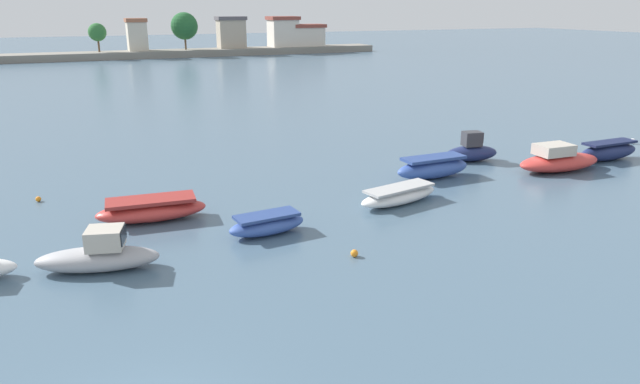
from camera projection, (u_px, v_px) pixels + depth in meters
name	position (u px, v px, depth m)	size (l,w,h in m)	color
moored_boat_2	(99.00, 255.00, 21.57)	(4.75, 2.58, 1.65)	#9E9EA3
moored_boat_3	(152.00, 210.00, 26.64)	(5.09, 2.19, 1.06)	#C63833
moored_boat_4	(267.00, 224.00, 25.05)	(3.57, 1.66, 0.91)	#3856A8
moored_boat_5	(399.00, 195.00, 28.96)	(4.94, 2.39, 0.87)	white
moored_boat_6	(433.00, 168.00, 33.22)	(4.70, 1.62, 1.26)	#3856A8
moored_boat_7	(472.00, 151.00, 36.81)	(3.65, 1.98, 1.91)	navy
moored_boat_8	(558.00, 160.00, 34.67)	(5.65, 2.44, 1.67)	#C63833
moored_boat_9	(608.00, 151.00, 37.04)	(4.70, 1.37, 1.23)	navy
mooring_buoy_0	(354.00, 253.00, 22.83)	(0.30, 0.30, 0.30)	orange
mooring_buoy_3	(38.00, 199.00, 29.29)	(0.27, 0.27, 0.27)	orange
mooring_buoy_4	(633.00, 141.00, 41.56)	(0.39, 0.39, 0.39)	white
distant_shoreline	(101.00, 45.00, 107.23)	(123.60, 7.60, 8.68)	gray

